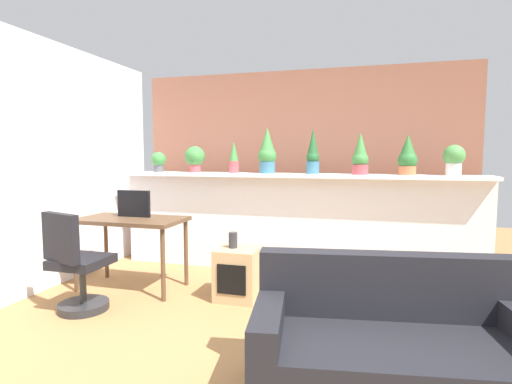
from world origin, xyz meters
The scene contains 19 objects.
ground_plane centered at (0.00, 0.00, 0.00)m, with size 12.00×12.00×0.00m, color #9E7042.
divider_wall centered at (0.00, 2.00, 0.57)m, with size 4.31×0.16×1.15m, color white.
plant_shelf centered at (0.00, 1.96, 1.17)m, with size 4.31×0.39×0.04m, color white.
brick_wall_behind centered at (0.00, 2.60, 1.25)m, with size 4.31×0.10×2.50m, color #935B47.
side_wall_left centered at (-2.40, 0.40, 1.30)m, with size 0.12×4.40×2.60m, color white.
potted_plant_0 centered at (-1.74, 1.97, 1.33)m, with size 0.19×0.19×0.26m.
potted_plant_1 centered at (-1.23, 1.97, 1.37)m, with size 0.25×0.25×0.33m.
potted_plant_2 centered at (-0.71, 1.96, 1.37)m, with size 0.12×0.12×0.39m.
potted_plant_3 centered at (-0.30, 1.97, 1.44)m, with size 0.22×0.22×0.54m.
potted_plant_4 centered at (0.24, 2.00, 1.42)m, with size 0.15×0.15×0.53m.
potted_plant_5 centered at (0.78, 1.93, 1.40)m, with size 0.18×0.18×0.47m.
potted_plant_6 centered at (1.28, 1.96, 1.39)m, with size 0.21×0.21×0.44m.
potted_plant_7 centered at (1.74, 1.97, 1.37)m, with size 0.22×0.22×0.33m.
desk centered at (-1.50, 0.94, 0.67)m, with size 1.10×0.60×0.75m.
tv_monitor centered at (-1.51, 1.02, 0.89)m, with size 0.37×0.04×0.28m, color black.
office_chair centered at (-1.61, 0.24, 0.39)m, with size 0.50×0.50×0.91m.
side_cube_shelf centered at (-0.33, 0.95, 0.25)m, with size 0.40×0.41×0.50m.
vase_on_shelf centered at (-0.38, 0.96, 0.58)m, with size 0.09×0.09×0.15m, color #2D2D33.
couch centered at (1.03, -0.37, 0.28)m, with size 1.66×0.98×0.80m.
Camera 1 is at (0.87, -2.66, 1.40)m, focal length 27.99 mm.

